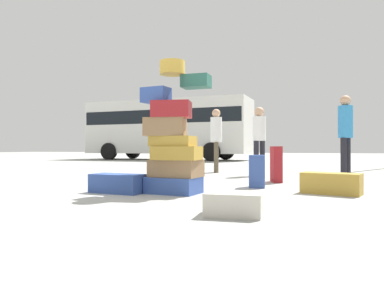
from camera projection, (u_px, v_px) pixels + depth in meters
name	position (u px, v px, depth m)	size (l,w,h in m)	color
ground_plane	(167.00, 190.00, 5.44)	(80.00, 80.00, 0.00)	#9E9E99
suitcase_tower	(173.00, 141.00, 5.10)	(0.96, 0.63, 1.89)	#334F99
suitcase_navy_foreground_near	(118.00, 183.00, 5.16)	(0.77, 0.36, 0.27)	#334F99
suitcase_tan_foreground_far	(331.00, 183.00, 5.03)	(0.78, 0.35, 0.29)	#B28C33
suitcase_cream_left_side	(234.00, 204.00, 3.44)	(0.53, 0.40, 0.22)	beige
suitcase_maroon_right_side	(276.00, 164.00, 6.74)	(0.16, 0.41, 0.67)	maroon
suitcase_navy_upright_blue	(257.00, 171.00, 5.85)	(0.25, 0.32, 0.53)	#334F99
person_bearded_onlooker	(216.00, 135.00, 9.39)	(0.30, 0.33, 1.66)	brown
person_tourist_with_camera	(345.00, 129.00, 7.62)	(0.30, 0.32, 1.76)	black
person_passerby_in_red	(259.00, 135.00, 8.32)	(0.30, 0.31, 1.59)	black
parked_bus	(168.00, 126.00, 19.42)	(8.97, 2.92, 3.15)	silver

